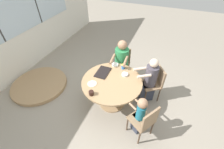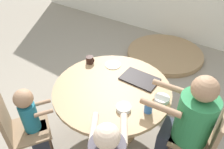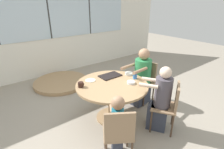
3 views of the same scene
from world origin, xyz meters
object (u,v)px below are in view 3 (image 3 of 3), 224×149
object	(u,v)px
chair_for_woman_green_shirt	(170,103)
bowl_cereal	(129,74)
chair_for_toddler	(119,132)
folded_table_stack	(61,82)
chair_for_man_blue_shirt	(146,78)
person_man_blue_shirt	(141,80)
person_woman_green_shirt	(160,102)
sippy_cup	(135,75)
coffee_mug	(81,85)
bowl_white_shallow	(131,82)
person_toddler	(117,126)

from	to	relation	value
chair_for_woman_green_shirt	bowl_cereal	size ratio (longest dim) A/B	5.75
chair_for_toddler	folded_table_stack	size ratio (longest dim) A/B	0.62
chair_for_woman_green_shirt	chair_for_toddler	size ratio (longest dim) A/B	1.00
chair_for_man_blue_shirt	person_man_blue_shirt	bearing A→B (deg)	90.00
chair_for_woman_green_shirt	folded_table_stack	world-z (taller)	chair_for_woman_green_shirt
chair_for_toddler	person_woman_green_shirt	distance (m)	1.02
chair_for_man_blue_shirt	sippy_cup	distance (m)	0.62
person_woman_green_shirt	person_man_blue_shirt	world-z (taller)	person_man_blue_shirt
coffee_mug	person_man_blue_shirt	bearing A→B (deg)	-6.56
bowl_white_shallow	folded_table_stack	bearing A→B (deg)	101.52
person_woman_green_shirt	person_man_blue_shirt	size ratio (longest dim) A/B	0.96
person_man_blue_shirt	folded_table_stack	distance (m)	2.26
chair_for_man_blue_shirt	person_man_blue_shirt	size ratio (longest dim) A/B	0.73
bowl_white_shallow	sippy_cup	bearing A→B (deg)	28.26
person_man_blue_shirt	sippy_cup	size ratio (longest dim) A/B	7.98
sippy_cup	chair_for_toddler	bearing A→B (deg)	-143.51
person_woman_green_shirt	bowl_white_shallow	xyz separation A→B (m)	(-0.19, 0.52, 0.21)
coffee_mug	bowl_white_shallow	size ratio (longest dim) A/B	0.70
chair_for_woman_green_shirt	folded_table_stack	xyz separation A→B (m)	(-0.73, 2.89, -0.49)
chair_for_woman_green_shirt	sippy_cup	xyz separation A→B (m)	(-0.07, 0.77, 0.27)
folded_table_stack	bowl_white_shallow	bearing A→B (deg)	-78.48
person_woman_green_shirt	bowl_cereal	size ratio (longest dim) A/B	7.54
sippy_cup	folded_table_stack	xyz separation A→B (m)	(-0.66, 2.12, -0.76)
chair_for_man_blue_shirt	folded_table_stack	world-z (taller)	chair_for_man_blue_shirt
person_toddler	folded_table_stack	size ratio (longest dim) A/B	0.68
sippy_cup	chair_for_man_blue_shirt	bearing A→B (deg)	18.51
chair_for_woman_green_shirt	chair_for_toddler	bearing A→B (deg)	147.21
person_man_blue_shirt	sippy_cup	xyz separation A→B (m)	(-0.36, -0.16, 0.26)
bowl_white_shallow	bowl_cereal	distance (m)	0.41
person_man_blue_shirt	coffee_mug	distance (m)	1.37
chair_for_woman_green_shirt	bowl_cereal	distance (m)	1.01
person_man_blue_shirt	folded_table_stack	xyz separation A→B (m)	(-1.02, 1.96, -0.50)
person_woman_green_shirt	person_man_blue_shirt	xyz separation A→B (m)	(0.38, 0.79, 0.01)
coffee_mug	sippy_cup	bearing A→B (deg)	-17.98
chair_for_woman_green_shirt	coffee_mug	size ratio (longest dim) A/B	8.78
bowl_white_shallow	bowl_cereal	xyz separation A→B (m)	(0.25, 0.33, 0.00)
bowl_white_shallow	bowl_cereal	bearing A→B (deg)	52.44
chair_for_man_blue_shirt	chair_for_toddler	xyz separation A→B (m)	(-1.56, -0.94, 0.00)
chair_for_toddler	sippy_cup	world-z (taller)	chair_for_toddler
chair_for_man_blue_shirt	coffee_mug	xyz separation A→B (m)	(-1.51, 0.14, 0.24)
person_woman_green_shirt	sippy_cup	size ratio (longest dim) A/B	7.63
chair_for_toddler	bowl_cereal	distance (m)	1.47
sippy_cup	bowl_white_shallow	bearing A→B (deg)	-151.74
person_man_blue_shirt	person_toddler	world-z (taller)	person_man_blue_shirt
chair_for_man_blue_shirt	person_woman_green_shirt	xyz separation A→B (m)	(-0.55, -0.81, 0.00)
person_toddler	coffee_mug	bearing A→B (deg)	124.46
chair_for_toddler	chair_for_man_blue_shirt	bearing A→B (deg)	64.01
bowl_cereal	folded_table_stack	distance (m)	2.15
person_woman_green_shirt	bowl_cereal	distance (m)	0.88
person_woman_green_shirt	coffee_mug	bearing A→B (deg)	102.62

